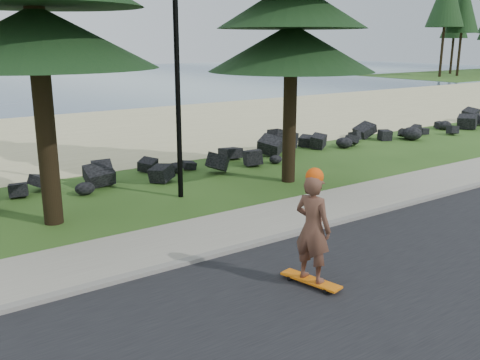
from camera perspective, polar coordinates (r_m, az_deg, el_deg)
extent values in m
plane|color=#294B17|center=(12.20, 0.95, -5.29)|extent=(160.00, 160.00, 0.00)
cube|color=black|center=(9.24, 17.94, -12.83)|extent=(160.00, 7.00, 0.02)
cube|color=gray|center=(11.51, 3.59, -6.30)|extent=(160.00, 0.20, 0.10)
cube|color=gray|center=(12.34, 0.41, -4.86)|extent=(160.00, 2.00, 0.08)
cube|color=tan|center=(25.07, -18.89, 4.34)|extent=(160.00, 15.00, 0.01)
cylinder|color=black|center=(14.18, -6.79, 13.91)|extent=(0.14, 0.14, 8.00)
cube|color=orange|center=(9.57, 7.56, -10.55)|extent=(0.53, 1.17, 0.04)
imported|color=brown|center=(9.21, 7.77, -5.12)|extent=(0.60, 0.77, 1.89)
sphere|color=#E84B0C|center=(8.94, 7.96, 0.36)|extent=(0.30, 0.30, 0.30)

